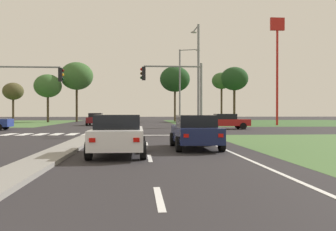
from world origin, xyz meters
The scene contains 30 objects.
ground_plane centered at (0.00, 30.00, 0.00)m, with size 200.00×200.00×0.00m, color #282628.
grass_verge_far_right centered at (25.50, 54.50, 0.00)m, with size 35.00×35.00×0.01m, color #385B2D.
median_island_near centered at (0.00, 11.00, 0.07)m, with size 1.20×22.00×0.14m, color gray.
median_island_far centered at (0.00, 55.00, 0.07)m, with size 1.20×36.00×0.14m, color gray.
lane_dash_near centered at (3.50, 4.17, 0.01)m, with size 0.14×2.00×0.01m, color silver.
lane_dash_second centered at (3.50, 10.17, 0.01)m, with size 0.14×2.00×0.01m, color silver.
lane_dash_third centered at (3.50, 16.17, 0.01)m, with size 0.14×2.00×0.01m, color silver.
edge_line_right centered at (6.85, 12.00, 0.01)m, with size 0.14×24.00×0.01m, color silver.
stop_bar_near centered at (3.80, 23.00, 0.01)m, with size 6.40×0.50×0.01m, color silver.
crosswalk_bar_near centered at (-6.40, 24.80, 0.01)m, with size 0.70×2.80×0.01m, color silver.
crosswalk_bar_second centered at (-5.25, 24.80, 0.01)m, with size 0.70×2.80×0.01m, color silver.
crosswalk_bar_third centered at (-4.10, 24.80, 0.01)m, with size 0.70×2.80×0.01m, color silver.
crosswalk_bar_fourth centered at (-2.95, 24.80, 0.01)m, with size 0.70×2.80×0.01m, color silver.
crosswalk_bar_fifth centered at (-1.80, 24.80, 0.01)m, with size 0.70×2.80×0.01m, color silver.
crosswalk_bar_sixth centered at (-0.65, 24.80, 0.01)m, with size 0.70×2.80×0.01m, color silver.
car_white_third centered at (2.34, 11.14, 0.78)m, with size 2.07×4.19×1.53m.
car_navy_fourth centered at (5.63, 13.41, 0.77)m, with size 2.01×4.23×1.50m.
car_red_fifth centered at (11.55, 32.08, 0.76)m, with size 4.32×2.06×1.48m.
car_maroon_sixth centered at (-2.24, 43.15, 0.78)m, with size 2.03×4.31×1.53m.
traffic_signal_near_right centered at (5.92, 23.40, 3.57)m, with size 4.49×0.32×5.17m.
traffic_signal_near_left centered at (-5.43, 23.40, 3.54)m, with size 5.59×0.32×5.03m.
street_lamp_second centered at (8.07, 27.74, 5.04)m, with size 0.56×2.34×8.97m.
street_lamp_third centered at (8.29, 41.42, 5.20)m, with size 2.48×1.02×9.27m.
fastfood_pole_sign centered at (20.50, 42.14, 9.71)m, with size 1.80×0.40×13.53m.
treeline_second centered at (-17.51, 59.13, 5.04)m, with size 3.33×3.33×6.50m.
treeline_third centered at (-11.78, 58.50, 5.92)m, with size 4.45×4.45×7.85m.
treeline_fourth centered at (-7.46, 60.51, 7.77)m, with size 5.53×5.53×10.15m.
treeline_fifth centered at (9.48, 61.84, 7.50)m, with size 5.33×5.33×9.79m.
treeline_sixth centered at (19.65, 59.67, 7.42)m, with size 4.78×4.78×9.50m.
treeline_seventh centered at (17.71, 61.05, 7.13)m, with size 3.43×3.43×8.67m.
Camera 1 is at (3.12, -2.70, 1.62)m, focal length 39.08 mm.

